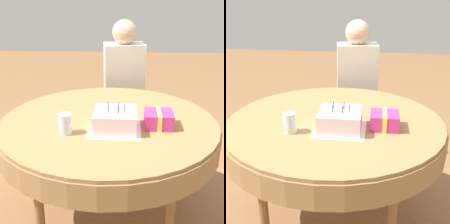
% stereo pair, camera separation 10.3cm
% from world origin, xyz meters
% --- Properties ---
extents(ground_plane, '(12.00, 12.00, 0.00)m').
position_xyz_m(ground_plane, '(0.00, 0.00, 0.00)').
color(ground_plane, '#8C603D').
extents(dining_table, '(1.31, 1.31, 0.73)m').
position_xyz_m(dining_table, '(0.00, 0.00, 0.65)').
color(dining_table, '#9E7547').
rests_on(dining_table, ground_plane).
extents(chair, '(0.42, 0.42, 0.95)m').
position_xyz_m(chair, '(0.06, 0.99, 0.51)').
color(chair, brown).
rests_on(chair, ground_plane).
extents(person, '(0.37, 0.35, 1.23)m').
position_xyz_m(person, '(0.07, 0.90, 0.74)').
color(person, '#DBB293').
rests_on(person, ground_plane).
extents(napkin, '(0.28, 0.28, 0.00)m').
position_xyz_m(napkin, '(0.05, -0.13, 0.73)').
color(napkin, white).
rests_on(napkin, dining_table).
extents(birthday_cake, '(0.23, 0.23, 0.15)m').
position_xyz_m(birthday_cake, '(0.05, -0.13, 0.79)').
color(birthday_cake, silver).
rests_on(birthday_cake, dining_table).
extents(drinking_glass, '(0.07, 0.07, 0.11)m').
position_xyz_m(drinking_glass, '(-0.22, -0.21, 0.79)').
color(drinking_glass, silver).
rests_on(drinking_glass, dining_table).
extents(gift_box, '(0.16, 0.16, 0.09)m').
position_xyz_m(gift_box, '(0.29, -0.08, 0.78)').
color(gift_box, '#D13384').
rests_on(gift_box, dining_table).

